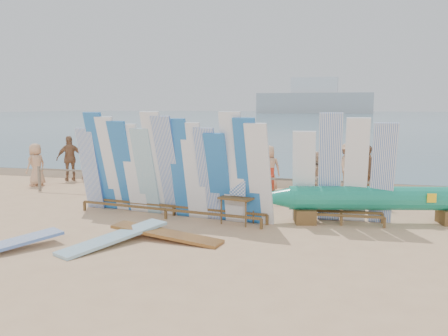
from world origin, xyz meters
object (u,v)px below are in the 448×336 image
(beachgoer_9, at_px, (347,165))
(flat_board_c, at_px, (166,240))
(vendor_table, at_px, (237,209))
(beachgoer_extra_1, at_px, (70,158))
(beach_chair_left, at_px, (196,187))
(side_surfboard_rack, at_px, (343,174))
(beachgoer_8, at_px, (314,176))
(beachgoer_0, at_px, (36,165))
(beachgoer_6, at_px, (269,168))
(beachgoer_3, at_px, (211,160))
(main_surfboard_rack, at_px, (169,170))
(outrigger_canoe, at_px, (378,200))
(flat_board_b, at_px, (114,244))
(beachgoer_1, at_px, (159,164))
(beach_chair_right, at_px, (215,186))
(stroller, at_px, (266,186))
(beachgoer_10, at_px, (366,172))
(beachgoer_11, at_px, (86,159))
(beachgoer_5, at_px, (233,165))

(beachgoer_9, bearing_deg, flat_board_c, 168.11)
(vendor_table, xyz_separation_m, beachgoer_extra_1, (-8.39, 5.11, 0.54))
(beachgoer_9, bearing_deg, beach_chair_left, 132.48)
(side_surfboard_rack, height_order, beachgoer_8, side_surfboard_rack)
(side_surfboard_rack, relative_size, beachgoer_9, 1.73)
(beachgoer_0, distance_m, beachgoer_extra_1, 1.53)
(beachgoer_6, relative_size, beachgoer_3, 0.95)
(main_surfboard_rack, xyz_separation_m, outrigger_canoe, (5.52, 0.85, -0.69))
(vendor_table, relative_size, beach_chair_left, 1.39)
(outrigger_canoe, relative_size, flat_board_b, 2.55)
(flat_board_c, relative_size, beachgoer_3, 1.54)
(flat_board_c, bearing_deg, beachgoer_1, 31.18)
(beach_chair_right, distance_m, beachgoer_1, 2.64)
(beach_chair_right, bearing_deg, stroller, 2.39)
(beach_chair_left, xyz_separation_m, beachgoer_1, (-1.82, 0.99, 0.64))
(beachgoer_9, bearing_deg, beachgoer_10, -151.27)
(vendor_table, relative_size, beachgoer_1, 0.66)
(vendor_table, height_order, beachgoer_8, beachgoer_8)
(beachgoer_6, bearing_deg, beachgoer_8, 124.11)
(main_surfboard_rack, bearing_deg, stroller, 67.00)
(outrigger_canoe, bearing_deg, beachgoer_11, 144.35)
(beachgoer_11, relative_size, beachgoer_5, 1.08)
(beachgoer_9, height_order, beachgoer_11, beachgoer_11)
(beachgoer_extra_1, distance_m, beachgoer_1, 4.16)
(beachgoer_9, distance_m, beachgoer_3, 5.37)
(beachgoer_10, bearing_deg, beach_chair_left, 133.18)
(beachgoer_11, height_order, beachgoer_8, beachgoer_11)
(flat_board_b, distance_m, flat_board_c, 1.18)
(beachgoer_9, distance_m, beachgoer_1, 7.15)
(beachgoer_0, height_order, beachgoer_6, beachgoer_6)
(flat_board_b, height_order, beach_chair_right, beach_chair_right)
(beachgoer_3, bearing_deg, beach_chair_left, -19.88)
(vendor_table, relative_size, beachgoer_6, 0.69)
(beachgoer_1, bearing_deg, outrigger_canoe, -167.51)
(beachgoer_3, relative_size, beachgoer_8, 1.09)
(flat_board_c, xyz_separation_m, beachgoer_9, (3.84, 8.51, 0.84))
(beachgoer_0, height_order, beachgoer_5, beachgoer_5)
(beachgoer_11, bearing_deg, beachgoer_0, 101.26)
(beachgoer_3, bearing_deg, main_surfboard_rack, -19.34)
(stroller, bearing_deg, beachgoer_1, 168.33)
(stroller, xyz_separation_m, beachgoer_6, (-0.14, 1.25, 0.44))
(beachgoer_3, distance_m, beachgoer_5, 1.51)
(stroller, xyz_separation_m, beachgoer_0, (-9.03, -0.02, 0.43))
(beachgoer_10, relative_size, beachgoer_8, 1.12)
(vendor_table, xyz_separation_m, beachgoer_1, (-4.25, 4.67, 0.49))
(stroller, relative_size, beachgoer_9, 0.59)
(beachgoer_0, distance_m, beachgoer_3, 6.81)
(main_surfboard_rack, distance_m, beachgoer_9, 7.91)
(main_surfboard_rack, relative_size, beachgoer_11, 3.34)
(outrigger_canoe, xyz_separation_m, stroller, (-3.47, 2.67, -0.24))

